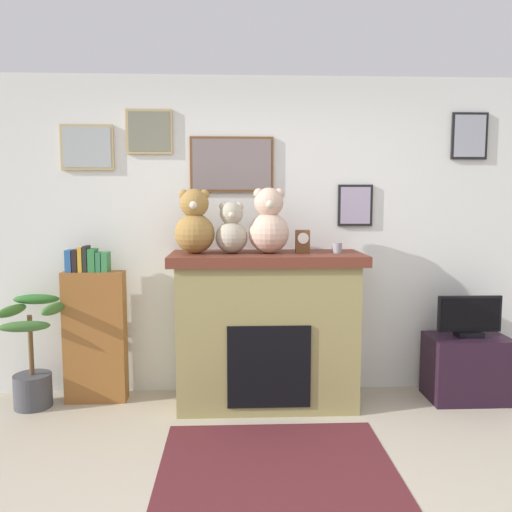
{
  "coord_description": "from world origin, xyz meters",
  "views": [
    {
      "loc": [
        -0.23,
        -2.33,
        1.6
      ],
      "look_at": [
        -0.06,
        1.64,
        1.17
      ],
      "focal_mm": 36.38,
      "sensor_mm": 36.0,
      "label": 1
    }
  ],
  "objects": [
    {
      "name": "teddy_bear_cream",
      "position": [
        -0.25,
        1.62,
        1.37
      ],
      "size": [
        0.24,
        0.24,
        0.39
      ],
      "color": "#A69F88",
      "rests_on": "fireplace"
    },
    {
      "name": "fireplace",
      "position": [
        0.02,
        1.64,
        0.6
      ],
      "size": [
        1.48,
        0.65,
        1.2
      ],
      "color": "olive",
      "rests_on": "ground_plane"
    },
    {
      "name": "mantel_clock",
      "position": [
        0.3,
        1.62,
        1.29
      ],
      "size": [
        0.11,
        0.08,
        0.18
      ],
      "color": "brown",
      "rests_on": "fireplace"
    },
    {
      "name": "teddy_bear_grey",
      "position": [
        -0.53,
        1.62,
        1.42
      ],
      "size": [
        0.31,
        0.31,
        0.49
      ],
      "color": "olive",
      "rests_on": "fireplace"
    },
    {
      "name": "back_wall",
      "position": [
        -0.0,
        2.0,
        1.31
      ],
      "size": [
        5.2,
        0.15,
        2.6
      ],
      "color": "silver",
      "rests_on": "ground_plane"
    },
    {
      "name": "tv_stand",
      "position": [
        1.64,
        1.64,
        0.26
      ],
      "size": [
        0.63,
        0.4,
        0.52
      ],
      "primitive_type": "cube",
      "color": "black",
      "rests_on": "ground_plane"
    },
    {
      "name": "candle_jar",
      "position": [
        0.57,
        1.62,
        1.24
      ],
      "size": [
        0.08,
        0.08,
        0.08
      ],
      "primitive_type": "cylinder",
      "color": "gray",
      "rests_on": "fireplace"
    },
    {
      "name": "area_rug",
      "position": [
        0.02,
        0.67,
        0.0
      ],
      "size": [
        1.42,
        1.11,
        0.01
      ],
      "primitive_type": "cube",
      "color": "#521F24",
      "rests_on": "ground_plane"
    },
    {
      "name": "teddy_bear_tan",
      "position": [
        0.04,
        1.62,
        1.42
      ],
      "size": [
        0.31,
        0.31,
        0.5
      ],
      "color": "#CEAC94",
      "rests_on": "fireplace"
    },
    {
      "name": "bookshelf",
      "position": [
        -1.33,
        1.74,
        0.57
      ],
      "size": [
        0.48,
        0.16,
        1.25
      ],
      "color": "brown",
      "rests_on": "ground_plane"
    },
    {
      "name": "potted_plant",
      "position": [
        -1.79,
        1.63,
        0.36
      ],
      "size": [
        0.5,
        0.49,
        0.86
      ],
      "color": "#3F3F44",
      "rests_on": "ground_plane"
    },
    {
      "name": "television",
      "position": [
        1.64,
        1.64,
        0.67
      ],
      "size": [
        0.51,
        0.14,
        0.33
      ],
      "color": "black",
      "rests_on": "tv_stand"
    }
  ]
}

